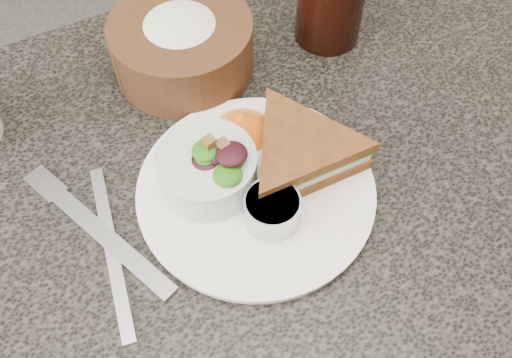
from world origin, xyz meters
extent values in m
cube|color=black|center=(0.00, 0.00, 0.38)|extent=(1.00, 0.70, 0.75)
cylinder|color=white|center=(0.00, -0.02, 0.76)|extent=(0.26, 0.26, 0.01)
cylinder|color=#B0B1B6|center=(0.00, -0.06, 0.78)|extent=(0.06, 0.06, 0.04)
cone|color=orange|center=(0.03, 0.06, 0.78)|extent=(0.09, 0.09, 0.03)
cube|color=gray|center=(-0.17, 0.00, 0.75)|extent=(0.09, 0.20, 0.01)
cube|color=#ABACAD|center=(-0.16, -0.01, 0.75)|extent=(0.05, 0.21, 0.00)
camera|label=1|loc=(-0.15, -0.33, 1.30)|focal=40.00mm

